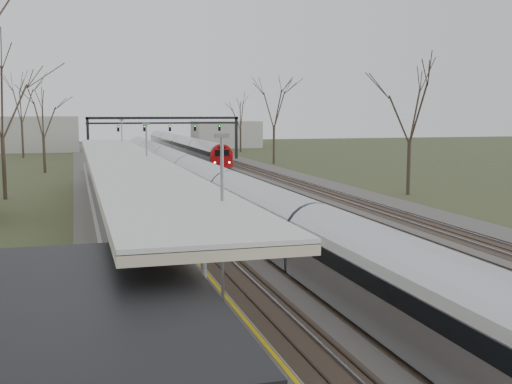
# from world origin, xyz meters

# --- Properties ---
(track_bed) EXTENTS (24.00, 160.00, 0.22)m
(track_bed) POSITION_xyz_m (0.26, 55.00, 0.06)
(track_bed) COLOR #474442
(track_bed) RESTS_ON ground
(platform) EXTENTS (3.50, 69.00, 1.00)m
(platform) POSITION_xyz_m (-9.05, 37.50, 0.50)
(platform) COLOR #9E9B93
(platform) RESTS_ON ground
(canopy) EXTENTS (4.10, 50.00, 3.11)m
(canopy) POSITION_xyz_m (-9.05, 32.99, 3.93)
(canopy) COLOR slate
(canopy) RESTS_ON platform
(signal_gantry) EXTENTS (21.00, 0.59, 6.08)m
(signal_gantry) POSITION_xyz_m (0.29, 84.99, 4.91)
(signal_gantry) COLOR black
(signal_gantry) RESTS_ON ground
(tree_west_far) EXTENTS (5.50, 5.50, 11.33)m
(tree_west_far) POSITION_xyz_m (-17.00, 48.00, 8.02)
(tree_west_far) COLOR #2D231C
(tree_west_far) RESTS_ON ground
(tree_east_far) EXTENTS (5.00, 5.00, 10.30)m
(tree_east_far) POSITION_xyz_m (14.00, 42.00, 7.29)
(tree_east_far) COLOR #2D231C
(tree_east_far) RESTS_ON ground
(train_near) EXTENTS (2.62, 90.21, 3.05)m
(train_near) POSITION_xyz_m (-2.50, 49.70, 1.48)
(train_near) COLOR #A2A5AC
(train_near) RESTS_ON ground
(train_far) EXTENTS (2.62, 60.21, 3.05)m
(train_far) POSITION_xyz_m (4.50, 97.73, 1.48)
(train_far) COLOR #A2A5AC
(train_far) RESTS_ON ground
(passenger) EXTENTS (0.47, 0.67, 1.73)m
(passenger) POSITION_xyz_m (-8.29, 17.88, 1.86)
(passenger) COLOR #40315F
(passenger) RESTS_ON platform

